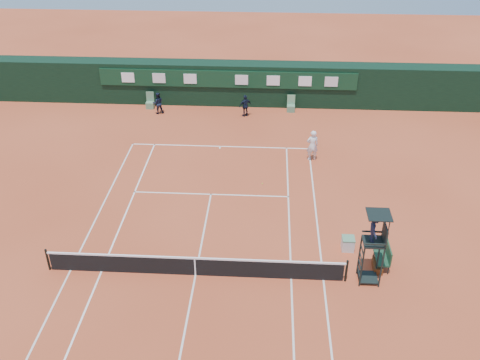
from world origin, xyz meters
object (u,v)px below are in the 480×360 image
player_bench (385,255)px  player (312,145)px  umpire_chair (375,234)px  cooler (348,244)px  tennis_net (195,266)px

player_bench → player: player is taller
player_bench → umpire_chair: bearing=-130.8°
cooler → player: player is taller
umpire_chair → player_bench: size_ratio=2.85×
umpire_chair → player: umpire_chair is taller
player_bench → cooler: bearing=143.0°
tennis_net → umpire_chair: 7.60m
tennis_net → player_bench: same height
umpire_chair → player_bench: umpire_chair is taller
tennis_net → player: bearing=62.1°
cooler → tennis_net: bearing=-162.2°
umpire_chair → cooler: bearing=106.7°
player_bench → player: size_ratio=0.63×
umpire_chair → player: (-1.79, 10.39, -1.50)m
cooler → player: 8.46m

